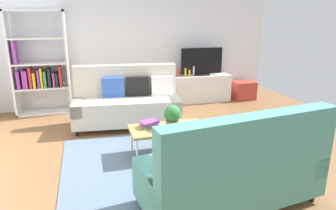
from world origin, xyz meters
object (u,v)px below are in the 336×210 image
(coffee_table, at_px, (168,129))
(tv_console, at_px, (201,88))
(couch_beige, at_px, (127,102))
(bottle_2, at_px, (194,71))
(tv, at_px, (202,62))
(vase_0, at_px, (177,72))
(potted_plant, at_px, (172,116))
(storage_trunk, at_px, (243,90))
(bottle_1, at_px, (189,73))
(couch_green, at_px, (233,169))
(bookshelf, at_px, (39,68))
(bottle_0, at_px, (185,72))
(table_book_0, at_px, (149,126))

(coffee_table, bearing_deg, tv_console, 59.21)
(couch_beige, bearing_deg, bottle_2, -140.39)
(couch_beige, xyz_separation_m, tv, (1.93, 1.15, 0.50))
(tv_console, bearing_deg, couch_beige, -148.65)
(tv_console, bearing_deg, vase_0, 175.07)
(potted_plant, bearing_deg, storage_trunk, 44.28)
(tv_console, height_order, bottle_1, bottle_1)
(couch_green, xyz_separation_m, bottle_1, (0.95, 3.98, 0.27))
(couch_green, xyz_separation_m, tv, (1.25, 4.00, 0.51))
(bookshelf, bearing_deg, couch_green, -60.53)
(potted_plant, height_order, bottle_0, bottle_0)
(tv_console, xyz_separation_m, vase_0, (-0.58, 0.05, 0.41))
(couch_green, distance_m, coffee_table, 1.45)
(tv, relative_size, bookshelf, 0.48)
(tv_console, distance_m, storage_trunk, 1.11)
(couch_green, distance_m, tv_console, 4.21)
(couch_beige, height_order, bookshelf, bookshelf)
(couch_green, bearing_deg, potted_plant, 92.44)
(tv_console, height_order, table_book_0, tv_console)
(bottle_2, bearing_deg, tv_console, 11.20)
(couch_green, relative_size, coffee_table, 1.81)
(couch_beige, xyz_separation_m, coffee_table, (0.38, -1.42, -0.06))
(bottle_1, bearing_deg, bottle_2, 0.00)
(potted_plant, bearing_deg, couch_green, -80.29)
(tv_console, distance_m, table_book_0, 3.10)
(tv, bearing_deg, bookshelf, 179.35)
(tv, xyz_separation_m, vase_0, (-0.58, 0.07, -0.22))
(couch_green, bearing_deg, tv_console, 65.43)
(coffee_table, height_order, tv, tv)
(couch_green, relative_size, bottle_2, 8.76)
(bottle_0, bearing_deg, tv, 2.83)
(bookshelf, distance_m, potted_plant, 3.36)
(tv, xyz_separation_m, table_book_0, (-1.80, -2.49, -0.51))
(bookshelf, distance_m, bottle_2, 3.34)
(table_book_0, height_order, bottle_1, bottle_1)
(tv, relative_size, storage_trunk, 1.92)
(tv_console, xyz_separation_m, storage_trunk, (1.10, -0.10, -0.10))
(storage_trunk, xyz_separation_m, table_book_0, (-2.90, -2.41, 0.22))
(couch_beige, height_order, table_book_0, couch_beige)
(coffee_table, relative_size, storage_trunk, 2.12)
(tv_console, bearing_deg, coffee_table, -120.79)
(table_book_0, bearing_deg, couch_green, -69.78)
(bottle_1, bearing_deg, coffee_table, -115.92)
(potted_plant, height_order, bottle_1, bottle_1)
(tv, xyz_separation_m, bottle_0, (-0.40, -0.02, -0.21))
(coffee_table, relative_size, bottle_0, 5.63)
(tv_console, xyz_separation_m, potted_plant, (-1.49, -2.62, 0.28))
(couch_beige, height_order, coffee_table, couch_beige)
(table_book_0, bearing_deg, tv, 54.11)
(bottle_0, bearing_deg, table_book_0, -119.51)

